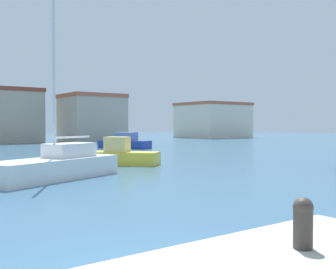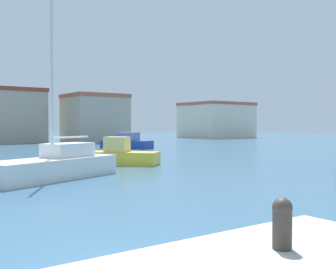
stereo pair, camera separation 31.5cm
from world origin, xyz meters
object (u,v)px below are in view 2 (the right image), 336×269
Objects in this scene: mooring_bollard at (282,221)px; motorboat_yellow_mid_harbor at (118,156)px; sailboat_white_behind_lamppost at (55,165)px; motorboat_blue_inner_mooring at (127,143)px.

motorboat_yellow_mid_harbor is (7.66, 18.31, -0.69)m from mooring_bollard.
mooring_bollard is 14.54m from sailboat_white_behind_lamppost.
mooring_bollard is at bearing -116.58° from motorboat_blue_inner_mooring.
motorboat_yellow_mid_harbor is (-8.56, -14.11, -0.04)m from motorboat_blue_inner_mooring.
mooring_bollard is at bearing -112.70° from motorboat_yellow_mid_harbor.
mooring_bollard is 0.13× the size of motorboat_yellow_mid_harbor.
sailboat_white_behind_lamppost is at bearing 80.65° from mooring_bollard.
sailboat_white_behind_lamppost reaches higher than motorboat_blue_inner_mooring.
sailboat_white_behind_lamppost is 22.79m from motorboat_blue_inner_mooring.
motorboat_yellow_mid_harbor is at bearing 67.30° from mooring_bollard.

